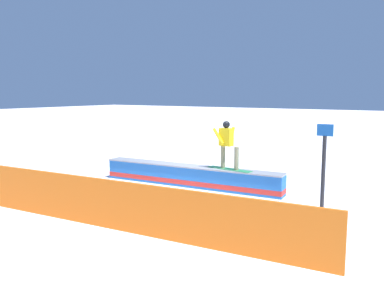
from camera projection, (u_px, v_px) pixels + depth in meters
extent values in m
plane|color=white|center=(190.00, 186.00, 12.78)|extent=(120.00, 120.00, 0.00)
cube|color=blue|center=(190.00, 176.00, 12.74)|extent=(6.16, 0.99, 0.63)
cube|color=red|center=(190.00, 181.00, 12.76)|extent=(6.17, 1.00, 0.15)
cube|color=#95979E|center=(190.00, 166.00, 12.70)|extent=(6.17, 1.05, 0.04)
cube|color=#288553|center=(229.00, 169.00, 12.06)|extent=(1.50, 0.48, 0.01)
cylinder|color=gray|center=(223.00, 157.00, 12.17)|extent=(0.16, 0.16, 0.70)
cylinder|color=gray|center=(236.00, 158.00, 11.85)|extent=(0.16, 0.16, 0.70)
cube|color=yellow|center=(226.00, 137.00, 12.01)|extent=(0.43, 0.29, 0.54)
sphere|color=black|center=(226.00, 125.00, 11.96)|extent=(0.22, 0.22, 0.22)
cylinder|color=yellow|center=(218.00, 136.00, 12.00)|extent=(0.41, 0.14, 0.49)
cylinder|color=yellow|center=(232.00, 136.00, 12.07)|extent=(0.21, 0.12, 0.56)
cube|color=orange|center=(87.00, 200.00, 9.05)|extent=(11.14, 0.93, 1.11)
cylinder|color=#262628|center=(323.00, 174.00, 10.02)|extent=(0.10, 0.10, 1.92)
cube|color=blue|center=(325.00, 130.00, 9.88)|extent=(0.40, 0.04, 0.30)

